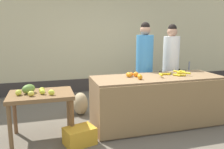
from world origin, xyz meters
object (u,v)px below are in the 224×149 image
produce_crate (80,136)px  produce_sack (81,104)px  vendor_woman_white_shirt (171,67)px  vendor_woman_blue_shirt (144,68)px  parked_motorcycle (174,80)px

produce_crate → produce_sack: (0.21, 1.26, 0.09)m
vendor_woman_white_shirt → produce_crate: bearing=-152.2°
vendor_woman_blue_shirt → vendor_woman_white_shirt: bearing=8.0°
parked_motorcycle → produce_sack: parked_motorcycle is taller
vendor_woman_blue_shirt → produce_sack: 1.48m
vendor_woman_blue_shirt → produce_crate: bearing=-145.1°
produce_crate → produce_sack: bearing=80.7°
vendor_woman_white_shirt → produce_sack: size_ratio=4.03×
parked_motorcycle → produce_crate: (-2.78, -1.99, -0.27)m
vendor_woman_white_shirt → produce_crate: 2.55m
produce_crate → produce_sack: 1.28m
vendor_woman_blue_shirt → produce_crate: vendor_woman_blue_shirt is taller
vendor_woman_blue_shirt → produce_sack: bearing=170.5°
vendor_woman_white_shirt → parked_motorcycle: vendor_woman_white_shirt is taller
vendor_woman_blue_shirt → produce_crate: size_ratio=4.19×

